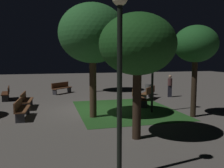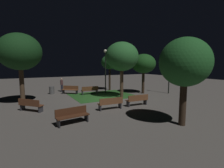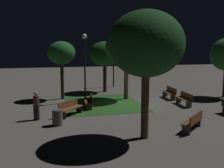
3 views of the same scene
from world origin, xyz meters
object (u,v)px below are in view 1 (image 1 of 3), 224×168
(bench_front_right, at_px, (21,108))
(bench_front_left, at_px, (149,92))
(tree_back_right, at_px, (138,45))
(bench_by_lamp, at_px, (7,93))
(lamp_post_near_wall, at_px, (120,53))
(tree_tall_center, at_px, (196,45))
(trash_bin, at_px, (149,89))
(tree_near_wall, at_px, (93,41))
(bench_back_row, at_px, (139,97))
(lamp_post_plaza_west, at_px, (153,49))
(pedestrian, at_px, (170,85))
(bench_path_side, at_px, (26,100))
(tree_back_left, at_px, (92,34))
(bench_near_trees, at_px, (61,88))

(bench_front_right, bearing_deg, bench_front_left, 112.55)
(bench_front_right, distance_m, tree_back_right, 6.48)
(bench_by_lamp, relative_size, lamp_post_near_wall, 0.42)
(tree_back_right, xyz_separation_m, tree_tall_center, (-2.26, 3.76, 0.17))
(trash_bin, bearing_deg, bench_front_left, -23.29)
(tree_near_wall, bearing_deg, bench_by_lamp, -69.78)
(bench_front_left, height_order, bench_back_row, same)
(bench_back_row, height_order, lamp_post_plaza_west, lamp_post_plaza_west)
(tree_back_right, xyz_separation_m, pedestrian, (-7.78, 5.47, -2.43))
(bench_path_side, relative_size, tree_back_left, 0.34)
(bench_path_side, bearing_deg, pedestrian, 98.28)
(tree_near_wall, bearing_deg, tree_back_left, -10.41)
(pedestrian, bearing_deg, bench_by_lamp, -98.84)
(bench_front_right, distance_m, tree_tall_center, 8.74)
(tree_near_wall, relative_size, lamp_post_plaza_west, 1.17)
(pedestrian, bearing_deg, lamp_post_near_wall, -33.63)
(tree_back_left, distance_m, lamp_post_plaza_west, 3.22)
(tree_back_right, bearing_deg, bench_front_left, 153.71)
(tree_back_left, height_order, trash_bin, tree_back_left)
(tree_near_wall, relative_size, trash_bin, 6.80)
(bench_front_right, bearing_deg, lamp_post_near_wall, 24.02)
(bench_by_lamp, distance_m, tree_near_wall, 7.77)
(bench_front_right, height_order, bench_by_lamp, same)
(tree_back_left, height_order, pedestrian, tree_back_left)
(bench_path_side, xyz_separation_m, bench_by_lamp, (-3.17, -1.52, 0.00))
(lamp_post_near_wall, bearing_deg, bench_by_lamp, -159.83)
(bench_path_side, xyz_separation_m, tree_tall_center, (4.10, 8.03, 2.97))
(lamp_post_near_wall, bearing_deg, tree_tall_center, 132.89)
(bench_front_left, bearing_deg, tree_back_right, -26.29)
(bench_by_lamp, relative_size, tree_back_left, 0.34)
(bench_front_left, bearing_deg, lamp_post_plaza_west, -20.78)
(bench_front_right, relative_size, trash_bin, 2.18)
(trash_bin, bearing_deg, bench_front_right, -59.51)
(bench_front_right, height_order, tree_back_right, tree_back_right)
(bench_path_side, xyz_separation_m, lamp_post_near_wall, (8.87, 2.90, 2.50))
(bench_path_side, relative_size, pedestrian, 1.13)
(lamp_post_near_wall, bearing_deg, tree_back_left, 175.89)
(bench_by_lamp, xyz_separation_m, pedestrian, (1.75, 11.26, 0.37))
(bench_back_row, distance_m, lamp_post_plaza_west, 3.38)
(bench_path_side, distance_m, bench_near_trees, 5.54)
(bench_front_left, bearing_deg, bench_back_row, -38.54)
(tree_back_right, height_order, tree_back_left, tree_back_left)
(bench_path_side, relative_size, lamp_post_plaza_west, 0.37)
(bench_front_right, xyz_separation_m, tree_back_right, (3.99, 4.27, 2.80))
(bench_by_lamp, height_order, trash_bin, bench_by_lamp)
(bench_path_side, xyz_separation_m, bench_front_left, (-0.90, 7.86, 0.00))
(bench_front_right, relative_size, bench_back_row, 0.99)
(bench_front_right, bearing_deg, lamp_post_plaza_west, 86.52)
(tree_back_left, bearing_deg, bench_by_lamp, -141.68)
(pedestrian, bearing_deg, bench_near_trees, -115.95)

